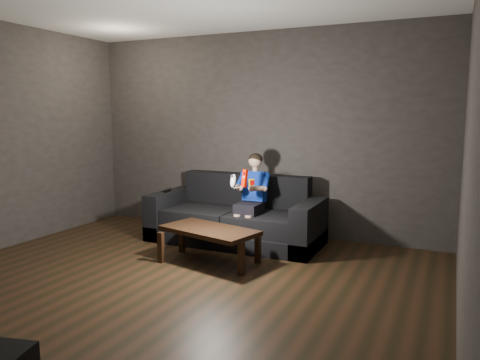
% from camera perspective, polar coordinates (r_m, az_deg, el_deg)
% --- Properties ---
extents(floor, '(5.00, 5.00, 0.00)m').
position_cam_1_polar(floor, '(4.44, -10.46, -13.42)').
color(floor, black).
rests_on(floor, ground).
extents(back_wall, '(5.00, 0.04, 2.70)m').
position_cam_1_polar(back_wall, '(6.34, 2.36, 5.65)').
color(back_wall, '#35312D').
rests_on(back_wall, ground).
extents(right_wall, '(0.04, 5.00, 2.70)m').
position_cam_1_polar(right_wall, '(3.37, 26.23, 2.74)').
color(right_wall, '#35312D').
rests_on(right_wall, ground).
extents(sofa, '(2.16, 0.93, 0.84)m').
position_cam_1_polar(sofa, '(5.96, -0.50, -4.97)').
color(sofa, black).
rests_on(sofa, floor).
extents(child, '(0.41, 0.51, 1.02)m').
position_cam_1_polar(child, '(5.72, 1.46, -1.28)').
color(child, black).
rests_on(child, sofa).
extents(wii_remote_red, '(0.07, 0.08, 0.20)m').
position_cam_1_polar(wii_remote_red, '(5.30, 0.57, 0.21)').
color(wii_remote_red, red).
rests_on(wii_remote_red, child).
extents(nunchuk_white, '(0.07, 0.10, 0.17)m').
position_cam_1_polar(nunchuk_white, '(5.37, -0.85, -0.09)').
color(nunchuk_white, silver).
rests_on(nunchuk_white, child).
extents(wii_remote_black, '(0.07, 0.17, 0.03)m').
position_cam_1_polar(wii_remote_black, '(6.29, -8.86, -1.27)').
color(wii_remote_black, black).
rests_on(wii_remote_black, sofa).
extents(coffee_table, '(1.16, 0.77, 0.39)m').
position_cam_1_polar(coffee_table, '(5.12, -3.77, -6.45)').
color(coffee_table, black).
rests_on(coffee_table, floor).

